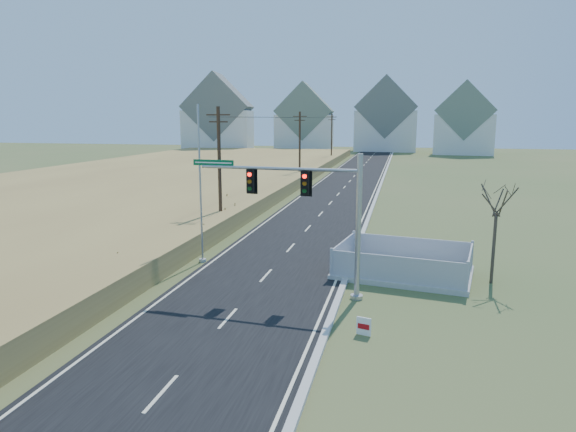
# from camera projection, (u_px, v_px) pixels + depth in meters

# --- Properties ---
(ground) EXTENTS (260.00, 260.00, 0.00)m
(ground) POSITION_uv_depth(u_px,v_px,m) (243.00, 303.00, 23.01)
(ground) COLOR #465A2B
(ground) RESTS_ON ground
(road) EXTENTS (8.00, 180.00, 0.06)m
(road) POSITION_uv_depth(u_px,v_px,m) (353.00, 178.00, 70.91)
(road) COLOR black
(road) RESTS_ON ground
(curb) EXTENTS (0.30, 180.00, 0.18)m
(curb) POSITION_uv_depth(u_px,v_px,m) (383.00, 178.00, 70.01)
(curb) COLOR #B2AFA8
(curb) RESTS_ON ground
(reed_marsh) EXTENTS (38.00, 110.00, 1.30)m
(reed_marsh) POSITION_uv_depth(u_px,v_px,m) (160.00, 177.00, 66.40)
(reed_marsh) COLOR tan
(reed_marsh) RESTS_ON ground
(utility_pole_near) EXTENTS (1.80, 0.26, 9.00)m
(utility_pole_near) POSITION_uv_depth(u_px,v_px,m) (219.00, 166.00, 37.91)
(utility_pole_near) COLOR #422D1E
(utility_pole_near) RESTS_ON ground
(utility_pole_mid) EXTENTS (1.80, 0.26, 9.00)m
(utility_pole_mid) POSITION_uv_depth(u_px,v_px,m) (300.00, 145.00, 66.66)
(utility_pole_mid) COLOR #422D1E
(utility_pole_mid) RESTS_ON ground
(utility_pole_far) EXTENTS (1.80, 0.26, 9.00)m
(utility_pole_far) POSITION_uv_depth(u_px,v_px,m) (332.00, 137.00, 95.40)
(utility_pole_far) COLOR #422D1E
(utility_pole_far) RESTS_ON ground
(condo_nw) EXTENTS (17.69, 13.38, 19.05)m
(condo_nw) POSITION_uv_depth(u_px,v_px,m) (218.00, 120.00, 125.60)
(condo_nw) COLOR silver
(condo_nw) RESTS_ON ground
(condo_nnw) EXTENTS (14.93, 11.17, 17.03)m
(condo_nnw) POSITION_uv_depth(u_px,v_px,m) (305.00, 123.00, 129.09)
(condo_nnw) COLOR silver
(condo_nnw) RESTS_ON ground
(condo_n) EXTENTS (15.27, 10.20, 18.54)m
(condo_n) POSITION_uv_depth(u_px,v_px,m) (386.00, 121.00, 128.47)
(condo_n) COLOR silver
(condo_n) RESTS_ON ground
(condo_ne) EXTENTS (14.12, 10.51, 16.52)m
(condo_ne) POSITION_uv_depth(u_px,v_px,m) (465.00, 124.00, 117.06)
(condo_ne) COLOR silver
(condo_ne) RESTS_ON ground
(traffic_signal_mast) EXTENTS (8.33, 0.93, 6.64)m
(traffic_signal_mast) POSITION_uv_depth(u_px,v_px,m) (319.00, 208.00, 23.29)
(traffic_signal_mast) COLOR #9EA0A5
(traffic_signal_mast) RESTS_ON ground
(fence_enclosure) EXTENTS (7.52, 5.72, 1.57)m
(fence_enclosure) POSITION_uv_depth(u_px,v_px,m) (403.00, 270.00, 27.04)
(fence_enclosure) COLOR #B7B5AD
(fence_enclosure) RESTS_ON ground
(open_sign) EXTENTS (0.57, 0.19, 0.71)m
(open_sign) POSITION_uv_depth(u_px,v_px,m) (364.00, 326.00, 19.47)
(open_sign) COLOR white
(open_sign) RESTS_ON ground
(flagpole) EXTENTS (0.40, 0.40, 8.91)m
(flagpole) POSITION_uv_depth(u_px,v_px,m) (201.00, 201.00, 28.93)
(flagpole) COLOR #B7B5AD
(flagpole) RESTS_ON ground
(bare_tree) EXTENTS (2.03, 2.03, 5.37)m
(bare_tree) POSITION_uv_depth(u_px,v_px,m) (497.00, 198.00, 25.00)
(bare_tree) COLOR #4C3F33
(bare_tree) RESTS_ON ground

